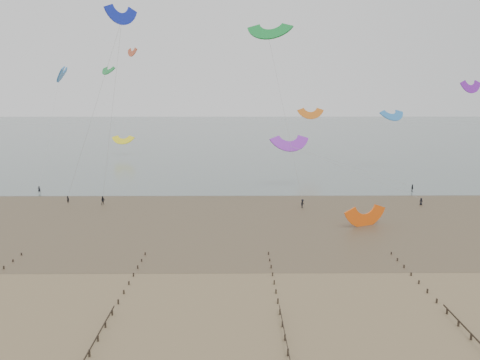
{
  "coord_description": "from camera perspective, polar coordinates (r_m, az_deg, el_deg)",
  "views": [
    {
      "loc": [
        -0.64,
        -52.85,
        23.89
      ],
      "look_at": [
        -0.05,
        28.0,
        8.0
      ],
      "focal_mm": 35.0,
      "sensor_mm": 36.0,
      "label": 1
    }
  ],
  "objects": [
    {
      "name": "kitesurfer_lead",
      "position": [
        105.47,
        -20.24,
        -2.23
      ],
      "size": [
        0.68,
        0.57,
        1.6
      ],
      "primitive_type": "imported",
      "rotation": [
        0.0,
        0.0,
        2.77
      ],
      "color": "black",
      "rests_on": "ground"
    },
    {
      "name": "grounded_kite",
      "position": [
        85.92,
        15.0,
        -5.42
      ],
      "size": [
        8.98,
        8.19,
        4.01
      ],
      "primitive_type": null,
      "rotation": [
        1.54,
        0.0,
        0.43
      ],
      "color": "#FF5B10",
      "rests_on": "ground"
    },
    {
      "name": "sea_and_shore",
      "position": [
        90.52,
        -2.58,
        -4.19
      ],
      "size": [
        500.0,
        665.0,
        0.03
      ],
      "color": "#475654",
      "rests_on": "ground"
    },
    {
      "name": "kites_airborne",
      "position": [
        139.03,
        -3.68,
        9.86
      ],
      "size": [
        228.75,
        119.74,
        38.12
      ],
      "color": "#E14694",
      "rests_on": "ground"
    },
    {
      "name": "ground",
      "position": [
        58.0,
        0.26,
        -13.21
      ],
      "size": [
        500.0,
        500.0,
        0.0
      ],
      "primitive_type": "plane",
      "color": "brown",
      "rests_on": "ground"
    },
    {
      "name": "kitesurfers",
      "position": [
        109.48,
        17.48,
        -1.53
      ],
      "size": [
        137.41,
        19.52,
        1.86
      ],
      "color": "black",
      "rests_on": "ground"
    }
  ]
}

